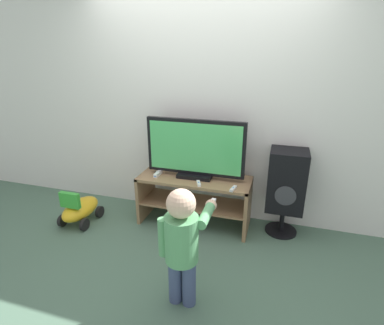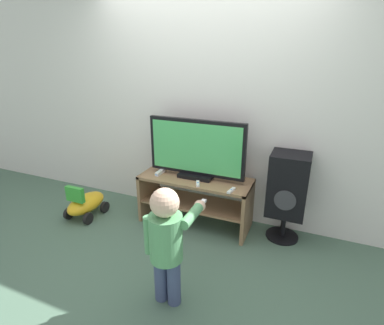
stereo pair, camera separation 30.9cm
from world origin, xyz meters
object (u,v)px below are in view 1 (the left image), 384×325
object	(u,v)px
game_console	(158,173)
speaker_tower	(286,182)
remote_secondary	(199,183)
remote_primary	(233,189)
child	(182,239)
television	(195,150)
ride_on_toy	(80,209)

from	to	relation	value
game_console	speaker_tower	distance (m)	1.37
remote_secondary	remote_primary	bearing A→B (deg)	-3.34
game_console	child	bearing A→B (deg)	-59.08
television	speaker_tower	size ratio (longest dim) A/B	1.15
television	child	distance (m)	1.22
remote_secondary	speaker_tower	world-z (taller)	speaker_tower
game_console	television	bearing A→B (deg)	9.64
remote_primary	child	world-z (taller)	child
television	speaker_tower	bearing A→B (deg)	4.40
remote_primary	speaker_tower	bearing A→B (deg)	28.23
child	ride_on_toy	size ratio (longest dim) A/B	1.82
speaker_tower	remote_secondary	bearing A→B (deg)	-163.95
remote_primary	child	bearing A→B (deg)	-102.38
remote_secondary	ride_on_toy	bearing A→B (deg)	-170.98
game_console	ride_on_toy	world-z (taller)	game_console
remote_primary	remote_secondary	world-z (taller)	same
television	speaker_tower	xyz separation A→B (m)	(0.96, 0.07, -0.28)
speaker_tower	ride_on_toy	bearing A→B (deg)	-168.18
remote_primary	child	distance (m)	0.98
remote_primary	remote_secondary	size ratio (longest dim) A/B	1.01
game_console	remote_secondary	distance (m)	0.51
remote_primary	ride_on_toy	distance (m)	1.76
television	game_console	xyz separation A→B (m)	(-0.41, -0.07, -0.29)
television	remote_primary	xyz separation A→B (m)	(0.45, -0.20, -0.30)
remote_primary	speaker_tower	distance (m)	0.57
child	speaker_tower	world-z (taller)	child
game_console	remote_secondary	bearing A→B (deg)	-12.04
child	remote_primary	bearing A→B (deg)	77.62
remote_secondary	speaker_tower	xyz separation A→B (m)	(0.86, 0.25, 0.02)
television	game_console	world-z (taller)	television
speaker_tower	ride_on_toy	world-z (taller)	speaker_tower
game_console	child	distance (m)	1.26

